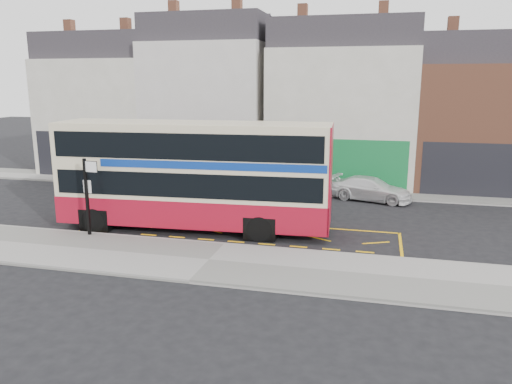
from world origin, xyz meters
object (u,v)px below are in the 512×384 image
(car_grey, at_px, (246,183))
(street_tree_right, at_px, (343,129))
(car_white, at_px, (371,189))
(bus_stop_post, at_px, (88,190))
(double_decker_bus, at_px, (195,174))
(street_tree_left, at_px, (90,109))
(car_silver, at_px, (153,177))

(car_grey, xyz_separation_m, street_tree_right, (5.32, 3.38, 2.99))
(car_white, xyz_separation_m, street_tree_right, (-1.86, 2.91, 3.05))
(car_white, bearing_deg, bus_stop_post, 145.66)
(car_grey, distance_m, street_tree_right, 6.98)
(double_decker_bus, relative_size, street_tree_left, 1.81)
(bus_stop_post, height_order, car_grey, bus_stop_post)
(car_silver, height_order, street_tree_right, street_tree_right)
(car_silver, relative_size, street_tree_right, 0.76)
(car_silver, height_order, car_grey, car_grey)
(bus_stop_post, distance_m, street_tree_right, 16.14)
(double_decker_bus, distance_m, car_grey, 7.37)
(car_grey, xyz_separation_m, street_tree_left, (-12.09, 3.47, 3.92))
(car_white, height_order, street_tree_right, street_tree_right)
(car_silver, xyz_separation_m, car_white, (13.26, 0.06, -0.05))
(bus_stop_post, bearing_deg, car_white, 46.18)
(bus_stop_post, height_order, street_tree_right, street_tree_right)
(street_tree_right, bearing_deg, car_grey, -147.59)
(street_tree_left, bearing_deg, car_white, -8.86)
(bus_stop_post, relative_size, car_grey, 0.75)
(double_decker_bus, xyz_separation_m, car_grey, (0.41, 7.13, -1.83))
(street_tree_right, bearing_deg, car_silver, -165.39)
(double_decker_bus, distance_m, car_white, 10.91)
(car_grey, distance_m, car_white, 7.20)
(double_decker_bus, distance_m, street_tree_right, 12.03)
(street_tree_right, bearing_deg, bus_stop_post, -127.06)
(double_decker_bus, height_order, bus_stop_post, double_decker_bus)
(double_decker_bus, bearing_deg, bus_stop_post, -153.24)
(car_white, bearing_deg, street_tree_right, 47.67)
(bus_stop_post, relative_size, street_tree_left, 0.49)
(street_tree_left, bearing_deg, car_grey, -16.03)
(car_silver, relative_size, car_grey, 0.94)
(double_decker_bus, distance_m, street_tree_left, 15.91)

